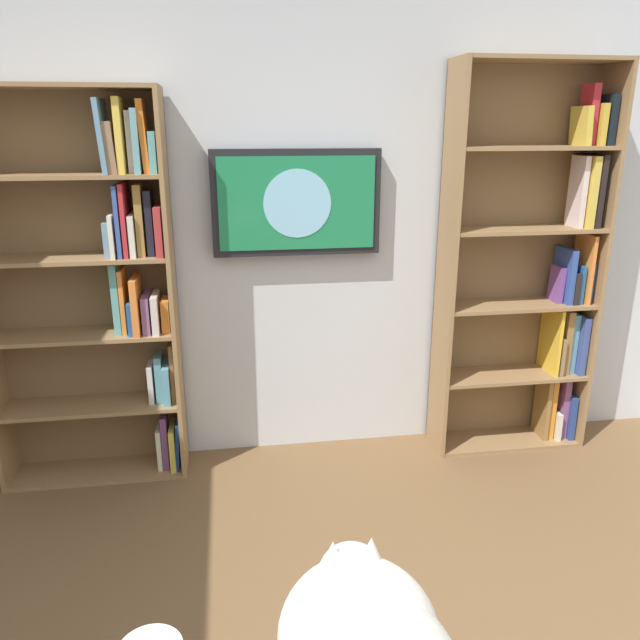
# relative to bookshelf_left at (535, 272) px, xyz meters

# --- Properties ---
(wall_back) EXTENTS (4.52, 0.06, 2.70)m
(wall_back) POSITION_rel_bookshelf_left_xyz_m (1.28, -0.16, 0.31)
(wall_back) COLOR silver
(wall_back) RESTS_ON ground
(bookshelf_left) EXTENTS (0.88, 0.28, 2.15)m
(bookshelf_left) POSITION_rel_bookshelf_left_xyz_m (0.00, 0.00, 0.00)
(bookshelf_left) COLOR #937047
(bookshelf_left) RESTS_ON ground
(bookshelf_right) EXTENTS (0.94, 0.28, 2.00)m
(bookshelf_right) POSITION_rel_bookshelf_left_xyz_m (2.34, 0.00, 0.02)
(bookshelf_right) COLOR #937047
(bookshelf_right) RESTS_ON ground
(wall_mounted_tv) EXTENTS (0.88, 0.07, 0.55)m
(wall_mounted_tv) POSITION_rel_bookshelf_left_xyz_m (1.33, -0.08, 0.40)
(wall_mounted_tv) COLOR black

